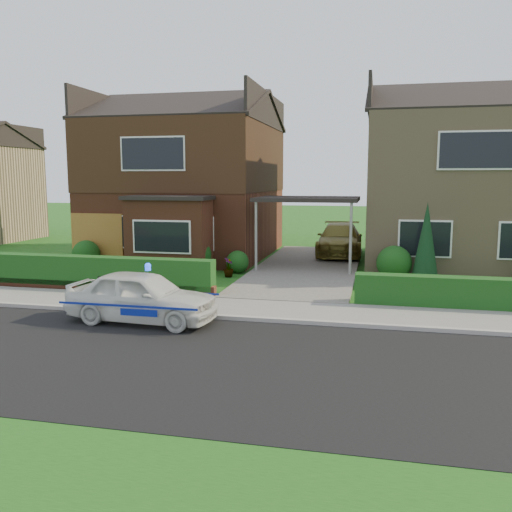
# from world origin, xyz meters

# --- Properties ---
(ground) EXTENTS (120.00, 120.00, 0.00)m
(ground) POSITION_xyz_m (0.00, 0.00, 0.00)
(ground) COLOR #194E15
(ground) RESTS_ON ground
(road) EXTENTS (60.00, 6.00, 0.02)m
(road) POSITION_xyz_m (0.00, 0.00, 0.00)
(road) COLOR black
(road) RESTS_ON ground
(kerb) EXTENTS (60.00, 0.16, 0.12)m
(kerb) POSITION_xyz_m (0.00, 3.05, 0.06)
(kerb) COLOR #9E9993
(kerb) RESTS_ON ground
(sidewalk) EXTENTS (60.00, 2.00, 0.10)m
(sidewalk) POSITION_xyz_m (0.00, 4.10, 0.05)
(sidewalk) COLOR slate
(sidewalk) RESTS_ON ground
(driveway) EXTENTS (3.80, 12.00, 0.12)m
(driveway) POSITION_xyz_m (0.00, 11.00, 0.06)
(driveway) COLOR #666059
(driveway) RESTS_ON ground
(house_left) EXTENTS (7.50, 9.53, 7.25)m
(house_left) POSITION_xyz_m (-5.78, 13.90, 3.81)
(house_left) COLOR brown
(house_left) RESTS_ON ground
(house_right) EXTENTS (7.50, 8.06, 7.25)m
(house_right) POSITION_xyz_m (5.80, 13.99, 3.66)
(house_right) COLOR #9C825F
(house_right) RESTS_ON ground
(carport_link) EXTENTS (3.80, 3.00, 2.77)m
(carport_link) POSITION_xyz_m (0.00, 10.95, 2.66)
(carport_link) COLOR black
(carport_link) RESTS_ON ground
(garage_door) EXTENTS (2.20, 0.10, 2.10)m
(garage_door) POSITION_xyz_m (-8.25, 9.96, 1.05)
(garage_door) COLOR brown
(garage_door) RESTS_ON ground
(dwarf_wall) EXTENTS (7.70, 0.25, 0.36)m
(dwarf_wall) POSITION_xyz_m (-5.80, 5.30, 0.18)
(dwarf_wall) COLOR brown
(dwarf_wall) RESTS_ON ground
(hedge_left) EXTENTS (7.50, 0.55, 0.90)m
(hedge_left) POSITION_xyz_m (-5.80, 5.45, 0.00)
(hedge_left) COLOR #133C13
(hedge_left) RESTS_ON ground
(hedge_right) EXTENTS (7.50, 0.55, 0.80)m
(hedge_right) POSITION_xyz_m (5.80, 5.35, 0.00)
(hedge_right) COLOR #133C13
(hedge_right) RESTS_ON ground
(shrub_left_far) EXTENTS (1.08, 1.08, 1.08)m
(shrub_left_far) POSITION_xyz_m (-8.50, 9.50, 0.54)
(shrub_left_far) COLOR #133C13
(shrub_left_far) RESTS_ON ground
(shrub_left_mid) EXTENTS (1.32, 1.32, 1.32)m
(shrub_left_mid) POSITION_xyz_m (-4.00, 9.30, 0.66)
(shrub_left_mid) COLOR #133C13
(shrub_left_mid) RESTS_ON ground
(shrub_left_near) EXTENTS (0.84, 0.84, 0.84)m
(shrub_left_near) POSITION_xyz_m (-2.40, 9.60, 0.42)
(shrub_left_near) COLOR #133C13
(shrub_left_near) RESTS_ON ground
(shrub_right_near) EXTENTS (1.20, 1.20, 1.20)m
(shrub_right_near) POSITION_xyz_m (3.20, 9.40, 0.60)
(shrub_right_near) COLOR #133C13
(shrub_right_near) RESTS_ON ground
(conifer_a) EXTENTS (0.90, 0.90, 2.60)m
(conifer_a) POSITION_xyz_m (4.20, 9.20, 1.30)
(conifer_a) COLOR black
(conifer_a) RESTS_ON ground
(police_car) EXTENTS (3.40, 3.79, 1.42)m
(police_car) POSITION_xyz_m (-2.91, 2.40, 0.63)
(police_car) COLOR silver
(police_car) RESTS_ON ground
(driveway_car) EXTENTS (2.04, 4.74, 1.36)m
(driveway_car) POSITION_xyz_m (1.00, 14.50, 0.80)
(driveway_car) COLOR brown
(driveway_car) RESTS_ON driveway
(potted_plant_a) EXTENTS (0.50, 0.40, 0.82)m
(potted_plant_a) POSITION_xyz_m (-4.83, 8.87, 0.41)
(potted_plant_a) COLOR gray
(potted_plant_a) RESTS_ON ground
(potted_plant_b) EXTENTS (0.55, 0.51, 0.82)m
(potted_plant_b) POSITION_xyz_m (-2.50, 6.00, 0.41)
(potted_plant_b) COLOR gray
(potted_plant_b) RESTS_ON ground
(potted_plant_c) EXTENTS (0.38, 0.38, 0.67)m
(potted_plant_c) POSITION_xyz_m (-2.50, 8.71, 0.33)
(potted_plant_c) COLOR gray
(potted_plant_c) RESTS_ON ground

